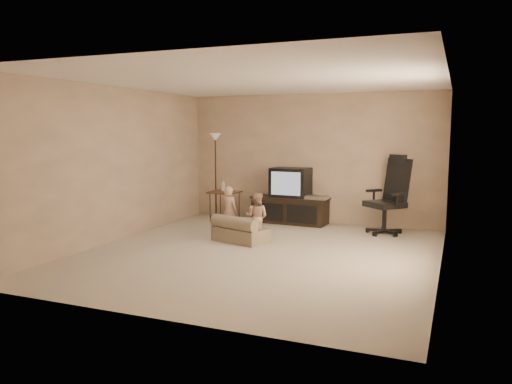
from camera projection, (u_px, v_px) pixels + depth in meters
floor at (259, 253)px, 7.33m from camera, size 5.50×5.50×0.00m
room_shell at (259, 150)px, 7.14m from camera, size 5.50×5.50×5.50m
tv_stand at (290, 200)px, 9.69m from camera, size 1.53×0.64×1.08m
office_chair at (389, 206)px, 8.67m from camera, size 0.90×0.90×1.38m
side_table at (225, 192)px, 9.92m from camera, size 0.56×0.56×0.81m
floor_lamp at (215, 156)px, 10.26m from camera, size 0.27×0.27×1.74m
child_sofa at (239, 231)px, 8.07m from camera, size 0.99×0.74×0.43m
toddler_left at (229, 212)px, 8.35m from camera, size 0.34×0.27×0.87m
toddler_right at (257, 217)px, 8.11m from camera, size 0.39×0.22×0.80m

